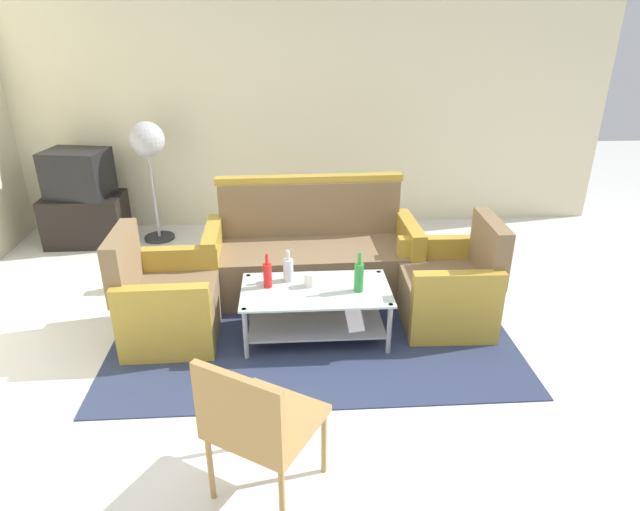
# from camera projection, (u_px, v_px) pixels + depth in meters

# --- Properties ---
(ground_plane) EXTENTS (14.00, 14.00, 0.00)m
(ground_plane) POSITION_uv_depth(u_px,v_px,m) (338.00, 379.00, 3.69)
(ground_plane) COLOR white
(wall_back) EXTENTS (6.52, 0.12, 2.80)m
(wall_back) POSITION_uv_depth(u_px,v_px,m) (313.00, 99.00, 5.89)
(wall_back) COLOR beige
(wall_back) RESTS_ON ground
(rug) EXTENTS (3.00, 2.04, 0.01)m
(rug) POSITION_uv_depth(u_px,v_px,m) (312.00, 324.00, 4.32)
(rug) COLOR #2D3856
(rug) RESTS_ON ground
(couch) EXTENTS (1.82, 0.78, 0.96)m
(couch) POSITION_uv_depth(u_px,v_px,m) (312.00, 256.00, 4.76)
(couch) COLOR #7F6647
(couch) RESTS_ON rug
(armchair_left) EXTENTS (0.71, 0.77, 0.85)m
(armchair_left) POSITION_uv_depth(u_px,v_px,m) (167.00, 303.00, 4.06)
(armchair_left) COLOR #7F6647
(armchair_left) RESTS_ON rug
(armchair_right) EXTENTS (0.72, 0.78, 0.85)m
(armchair_right) POSITION_uv_depth(u_px,v_px,m) (450.00, 289.00, 4.26)
(armchair_right) COLOR #7F6647
(armchair_right) RESTS_ON rug
(coffee_table) EXTENTS (1.10, 0.60, 0.40)m
(coffee_table) POSITION_uv_depth(u_px,v_px,m) (316.00, 305.00, 4.06)
(coffee_table) COLOR silver
(coffee_table) RESTS_ON rug
(bottle_red) EXTENTS (0.06, 0.06, 0.26)m
(bottle_red) POSITION_uv_depth(u_px,v_px,m) (267.00, 275.00, 3.99)
(bottle_red) COLOR red
(bottle_red) RESTS_ON coffee_table
(bottle_green) EXTENTS (0.07, 0.07, 0.31)m
(bottle_green) POSITION_uv_depth(u_px,v_px,m) (359.00, 276.00, 3.93)
(bottle_green) COLOR #2D8C38
(bottle_green) RESTS_ON coffee_table
(bottle_clear) EXTENTS (0.08, 0.08, 0.25)m
(bottle_clear) POSITION_uv_depth(u_px,v_px,m) (288.00, 269.00, 4.09)
(bottle_clear) COLOR silver
(bottle_clear) RESTS_ON coffee_table
(cup) EXTENTS (0.08, 0.08, 0.10)m
(cup) POSITION_uv_depth(u_px,v_px,m) (310.00, 280.00, 4.02)
(cup) COLOR silver
(cup) RESTS_ON coffee_table
(tv_stand) EXTENTS (0.80, 0.50, 0.52)m
(tv_stand) POSITION_uv_depth(u_px,v_px,m) (86.00, 219.00, 5.76)
(tv_stand) COLOR black
(tv_stand) RESTS_ON ground
(television) EXTENTS (0.67, 0.54, 0.48)m
(television) POSITION_uv_depth(u_px,v_px,m) (78.00, 173.00, 5.55)
(television) COLOR black
(television) RESTS_ON tv_stand
(pedestal_fan) EXTENTS (0.36, 0.36, 1.27)m
(pedestal_fan) POSITION_uv_depth(u_px,v_px,m) (148.00, 147.00, 5.53)
(pedestal_fan) COLOR #2D2D33
(pedestal_fan) RESTS_ON ground
(wicker_chair) EXTENTS (0.66, 0.66, 0.84)m
(wicker_chair) POSITION_uv_depth(u_px,v_px,m) (256.00, 420.00, 2.59)
(wicker_chair) COLOR #AD844C
(wicker_chair) RESTS_ON ground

